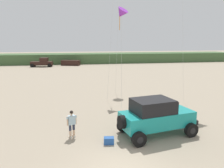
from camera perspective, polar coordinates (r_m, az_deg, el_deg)
The scene contains 7 objects.
dune_ridge at distance 58.23m, azimuth -11.64°, elevation 6.52°, with size 90.00×7.62×2.40m, color #426038.
jeep at distance 13.68m, azimuth 11.35°, elevation -8.10°, with size 5.00×3.12×2.26m.
person_watching at distance 13.34m, azimuth -10.40°, elevation -9.76°, with size 0.59×0.41×1.67m.
cooler_box at distance 12.65m, azimuth -0.81°, elevation -14.46°, with size 0.56×0.36×0.38m, color #23519E.
distant_pickup at distance 51.34m, azimuth -17.62°, elevation 5.34°, with size 4.77×2.80×1.98m.
distant_sedan at distance 52.50m, azimuth -10.64°, elevation 5.42°, with size 4.20×1.70×1.20m, color black.
kite_red_delta at distance 20.85m, azimuth 2.44°, elevation 17.80°, with size 1.51×4.24×8.76m.
Camera 1 is at (-2.00, -8.73, 5.65)m, focal length 35.27 mm.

